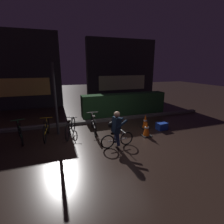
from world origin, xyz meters
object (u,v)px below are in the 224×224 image
object	(u,v)px
parked_bike_center_left	(71,128)
traffic_cone_far	(145,122)
parked_bike_center_right	(93,124)
cyclist	(116,129)
blue_crate	(162,126)
parked_bike_leftmost	(20,132)
traffic_cone_near	(147,129)
street_post	(55,100)
parked_bike_left_mid	(46,129)

from	to	relation	value
parked_bike_center_left	traffic_cone_far	distance (m)	3.21
parked_bike_center_left	parked_bike_center_right	distance (m)	0.95
cyclist	blue_crate	bearing A→B (deg)	15.80
blue_crate	parked_bike_leftmost	bearing A→B (deg)	172.64
parked_bike_center_left	traffic_cone_near	size ratio (longest dim) A/B	2.36
parked_bike_leftmost	cyclist	world-z (taller)	cyclist
traffic_cone_far	cyclist	xyz separation A→B (m)	(-1.84, -1.26, 0.33)
parked_bike_center_left	traffic_cone_near	distance (m)	2.98
parked_bike_center_right	blue_crate	world-z (taller)	parked_bike_center_right
street_post	parked_bike_leftmost	bearing A→B (deg)	-172.38
traffic_cone_near	traffic_cone_far	world-z (taller)	traffic_cone_far
street_post	parked_bike_center_right	size ratio (longest dim) A/B	1.66
traffic_cone_far	parked_bike_leftmost	bearing A→B (deg)	176.22
parked_bike_leftmost	street_post	bearing A→B (deg)	-96.79
parked_bike_leftmost	parked_bike_center_right	xyz separation A→B (m)	(2.74, -0.02, 0.02)
parked_bike_leftmost	traffic_cone_far	distance (m)	5.01
parked_bike_leftmost	parked_bike_center_left	bearing A→B (deg)	-108.89
parked_bike_left_mid	traffic_cone_near	world-z (taller)	parked_bike_left_mid
parked_bike_leftmost	blue_crate	distance (m)	5.64
street_post	blue_crate	bearing A→B (deg)	-11.92
street_post	parked_bike_center_left	size ratio (longest dim) A/B	1.95
traffic_cone_near	parked_bike_leftmost	bearing A→B (deg)	166.31
parked_bike_leftmost	traffic_cone_far	bearing A→B (deg)	-108.20
parked_bike_left_mid	traffic_cone_far	distance (m)	4.10
parked_bike_center_left	cyclist	xyz separation A→B (m)	(1.37, -1.45, 0.31)
parked_bike_left_mid	traffic_cone_near	distance (m)	3.86
parked_bike_center_left	traffic_cone_far	xyz separation A→B (m)	(3.20, -0.19, -0.02)
parked_bike_left_mid	parked_bike_leftmost	bearing A→B (deg)	94.38
traffic_cone_near	traffic_cone_far	xyz separation A→B (m)	(0.39, 0.79, 0.01)
blue_crate	traffic_cone_near	bearing A→B (deg)	-157.83
street_post	cyclist	world-z (taller)	street_post
parked_bike_leftmost	parked_bike_center_left	world-z (taller)	parked_bike_leftmost
parked_bike_leftmost	parked_bike_left_mid	bearing A→B (deg)	-105.65
parked_bike_leftmost	cyclist	size ratio (longest dim) A/B	1.25
parked_bike_leftmost	parked_bike_center_left	distance (m)	1.80
street_post	traffic_cone_near	size ratio (longest dim) A/B	4.60
parked_bike_center_right	traffic_cone_near	distance (m)	2.17
cyclist	traffic_cone_near	bearing A→B (deg)	14.09
parked_bike_left_mid	parked_bike_center_left	world-z (taller)	parked_bike_left_mid
traffic_cone_near	traffic_cone_far	bearing A→B (deg)	63.74
traffic_cone_far	cyclist	distance (m)	2.25
parked_bike_left_mid	parked_bike_center_right	bearing A→B (deg)	-84.39
street_post	parked_bike_left_mid	world-z (taller)	street_post
street_post	traffic_cone_far	world-z (taller)	street_post
parked_bike_center_left	parked_bike_center_right	bearing A→B (deg)	-62.98
parked_bike_leftmost	cyclist	xyz separation A→B (m)	(3.16, -1.59, 0.29)
traffic_cone_near	blue_crate	xyz separation A→B (m)	(0.98, 0.40, -0.14)
traffic_cone_near	traffic_cone_far	distance (m)	0.88
parked_bike_center_right	traffic_cone_far	bearing A→B (deg)	-91.56
parked_bike_leftmost	parked_bike_center_right	size ratio (longest dim) A/B	0.92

